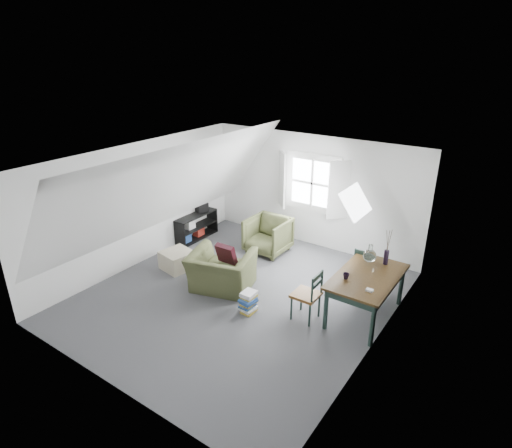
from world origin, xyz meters
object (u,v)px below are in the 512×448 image
Objects in this scene: armchair_far at (268,251)px; ottoman at (177,260)px; dining_chair_near at (308,294)px; media_shelf at (194,228)px; armchair_near at (222,288)px; magazine_stack at (248,302)px; dining_chair_far at (365,268)px; dining_table at (367,281)px.

armchair_far is 2.02m from ottoman.
media_shelf is (-3.72, 1.36, -0.20)m from dining_chair_near.
ottoman is (-1.23, 0.09, 0.19)m from armchair_near.
dining_chair_far is at bearing 53.45° from magazine_stack.
armchair_near is 0.72× the size of dining_table.
dining_table reaches higher than armchair_near.
armchair_near is 1.26× the size of dining_chair_near.
armchair_near is 0.95m from magazine_stack.
dining_chair_far is 4.15m from media_shelf.
dining_chair_near is (1.92, -1.74, 0.46)m from armchair_far.
dining_table is at bearing 178.27° from armchair_near.
dining_chair_far is 0.96× the size of dining_chair_near.
magazine_stack is (1.00, -2.13, 0.19)m from armchair_far.
magazine_stack is at bearing 43.93° from dining_chair_far.
armchair_near is 2.68m from dining_chair_far.
dining_chair_far is 2.29× the size of magazine_stack.
ottoman is 0.66× the size of dining_chair_far.
dining_chair_near is at bearing -17.18° from media_shelf.
media_shelf is at bearing -98.79° from dining_chair_near.
dining_chair_far is at bearing 174.61° from dining_chair_near.
armchair_near is at bearing -77.34° from dining_chair_near.
armchair_far is at bearing -17.40° from dining_chair_far.
dining_table is 1.33× the size of media_shelf.
media_shelf is 3.10× the size of magazine_stack.
magazine_stack is (2.09, -0.44, 0.00)m from ottoman.
armchair_near is 1.29× the size of armchair_far.
dining_chair_far is (2.20, 1.46, 0.45)m from armchair_near.
dining_chair_near is (-0.75, -0.61, -0.21)m from dining_table.
dining_chair_near reaches higher than media_shelf.
armchair_near is 2.69m from dining_table.
armchair_near is 1.25m from ottoman.
dining_chair_near reaches higher than armchair_far.
armchair_far is at bearing 155.70° from dining_table.
dining_chair_near is at bearing 63.79° from dining_chair_far.
dining_chair_near is (1.77, 0.04, 0.46)m from armchair_near.
dining_table is at bearing -6.59° from media_shelf.
dining_chair_far reaches higher than dining_table.
media_shelf is at bearing 169.16° from dining_table.
dining_table is 1.74× the size of dining_chair_near.
ottoman is at bearing -20.63° from armchair_near.
dining_chair_near is at bearing -42.48° from armchair_far.
magazine_stack is (-1.34, -1.81, -0.26)m from dining_chair_far.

